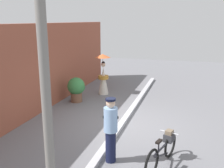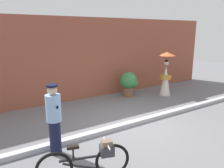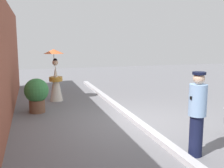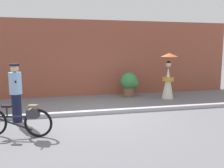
{
  "view_description": "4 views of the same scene",
  "coord_description": "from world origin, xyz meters",
  "px_view_note": "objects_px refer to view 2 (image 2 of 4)",
  "views": [
    {
      "loc": [
        -7.97,
        -2.08,
        3.48
      ],
      "look_at": [
        0.69,
        0.59,
        1.21
      ],
      "focal_mm": 41.31,
      "sensor_mm": 36.0,
      "label": 1
    },
    {
      "loc": [
        -3.75,
        -4.94,
        2.79
      ],
      "look_at": [
        -0.22,
        0.67,
        1.19
      ],
      "focal_mm": 35.22,
      "sensor_mm": 36.0,
      "label": 2
    },
    {
      "loc": [
        -6.69,
        2.68,
        2.25
      ],
      "look_at": [
        0.7,
        0.45,
        0.98
      ],
      "focal_mm": 43.04,
      "sensor_mm": 36.0,
      "label": 3
    },
    {
      "loc": [
        -1.27,
        -7.48,
        2.06
      ],
      "look_at": [
        0.51,
        0.15,
        0.94
      ],
      "focal_mm": 38.82,
      "sensor_mm": 36.0,
      "label": 4
    }
  ],
  "objects_px": {
    "person_with_parasol": "(166,75)",
    "potted_plant_by_door": "(129,83)",
    "bicycle_near_officer": "(89,161)",
    "person_officer": "(54,118)"
  },
  "relations": [
    {
      "from": "bicycle_near_officer",
      "to": "person_officer",
      "type": "height_order",
      "value": "person_officer"
    },
    {
      "from": "person_officer",
      "to": "person_with_parasol",
      "type": "bearing_deg",
      "value": 20.75
    },
    {
      "from": "bicycle_near_officer",
      "to": "person_officer",
      "type": "relative_size",
      "value": 1.04
    },
    {
      "from": "bicycle_near_officer",
      "to": "person_officer",
      "type": "xyz_separation_m",
      "value": [
        -0.24,
        1.27,
        0.48
      ]
    },
    {
      "from": "bicycle_near_officer",
      "to": "person_with_parasol",
      "type": "distance_m",
      "value": 6.5
    },
    {
      "from": "person_officer",
      "to": "bicycle_near_officer",
      "type": "bearing_deg",
      "value": -79.46
    },
    {
      "from": "person_officer",
      "to": "potted_plant_by_door",
      "type": "distance_m",
      "value": 5.13
    },
    {
      "from": "bicycle_near_officer",
      "to": "person_with_parasol",
      "type": "xyz_separation_m",
      "value": [
        5.49,
        3.44,
        0.52
      ]
    },
    {
      "from": "person_with_parasol",
      "to": "potted_plant_by_door",
      "type": "relative_size",
      "value": 1.78
    },
    {
      "from": "person_officer",
      "to": "person_with_parasol",
      "type": "distance_m",
      "value": 6.12
    }
  ]
}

